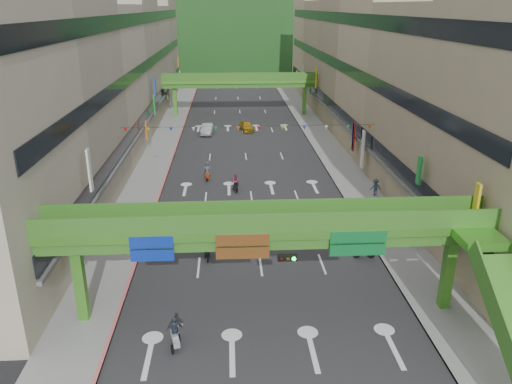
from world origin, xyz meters
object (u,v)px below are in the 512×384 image
Objects in this scene: car_yellow at (247,126)px; pedestrian_red at (416,239)px; overpass_near at (285,241)px; scooter_rider_mid at (236,182)px; scooter_rider_near at (208,249)px; car_silver at (207,129)px.

car_yellow is 2.71× the size of pedestrian_red.
scooter_rider_mid is (-2.43, 22.33, -4.28)m from overpass_near.
pedestrian_red is at bearing 37.94° from overpass_near.
overpass_near is 6.73× the size of car_yellow.
overpass_near is at bearing -58.75° from scooter_rider_near.
overpass_near is 22.87m from scooter_rider_mid.
scooter_rider_mid reaches higher than car_silver.
scooter_rider_mid is 0.40× the size of car_silver.
car_silver is 41.63m from pedestrian_red.
car_yellow is (4.49, 40.46, -0.14)m from scooter_rider_near.
pedestrian_red is at bearing 3.11° from scooter_rider_near.
scooter_rider_near is 14.61m from scooter_rider_mid.
scooter_rider_near reaches higher than car_yellow.
pedestrian_red is (16.07, 0.87, -0.08)m from scooter_rider_near.
scooter_rider_mid is 1.19× the size of pedestrian_red.
scooter_rider_near is at bearing 121.25° from overpass_near.
scooter_rider_near is at bearing -83.09° from car_silver.
car_silver is at bearing 98.61° from scooter_rider_mid.
pedestrian_red is (11.57, -39.59, 0.06)m from car_yellow.
scooter_rider_mid is 0.44× the size of car_yellow.
scooter_rider_near reaches higher than car_silver.
pedestrian_red is at bearing -44.68° from scooter_rider_mid.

